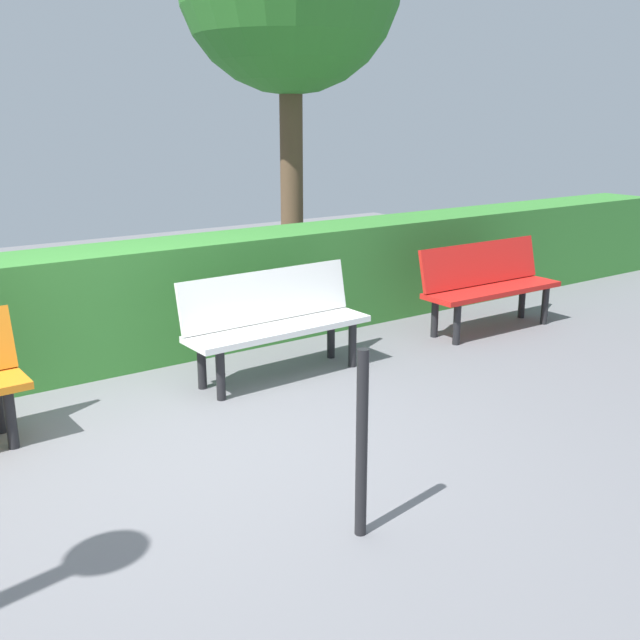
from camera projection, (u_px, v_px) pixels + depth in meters
ground_plane at (184, 447)px, 4.75m from camera, size 17.08×17.08×0.00m
bench_red at (488, 282)px, 7.27m from camera, size 1.56×0.49×0.86m
bench_white at (275, 318)px, 5.95m from camera, size 1.59×0.51×0.86m
hedge_row at (205, 293)px, 6.72m from camera, size 13.08×0.70×1.01m
railing_post_mid at (362, 445)px, 3.64m from camera, size 0.06×0.06×1.00m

